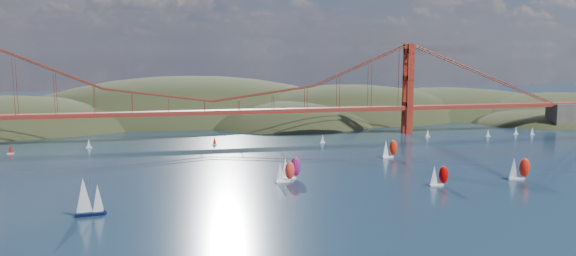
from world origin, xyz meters
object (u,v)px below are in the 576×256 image
(racer_0, at_px, (285,171))
(racer_2, at_px, (519,168))
(racer_rwb, at_px, (290,168))
(racer_1, at_px, (439,175))
(racer_3, at_px, (390,148))
(sloop_navy, at_px, (88,197))

(racer_0, height_order, racer_2, racer_2)
(racer_rwb, bearing_deg, racer_1, -34.97)
(racer_1, distance_m, racer_rwb, 57.41)
(racer_1, bearing_deg, racer_0, 160.16)
(racer_0, bearing_deg, racer_rwb, 43.03)
(racer_3, bearing_deg, racer_2, -71.66)
(racer_3, bearing_deg, racer_1, -106.25)
(sloop_navy, distance_m, racer_0, 75.57)
(racer_2, xyz_separation_m, racer_rwb, (-88.71, 19.97, 0.01))
(racer_1, height_order, racer_rwb, racer_rwb)
(racer_0, relative_size, racer_2, 0.92)
(sloop_navy, height_order, racer_rwb, sloop_navy)
(sloop_navy, distance_m, racer_rwb, 80.43)
(racer_0, xyz_separation_m, racer_rwb, (3.20, 4.64, 0.40))
(racer_1, bearing_deg, racer_2, 2.52)
(racer_0, xyz_separation_m, racer_1, (55.90, -18.11, -0.17))
(sloop_navy, bearing_deg, racer_2, -0.52)
(racer_0, distance_m, racer_3, 70.71)
(racer_1, relative_size, racer_2, 0.88)
(racer_0, relative_size, racer_3, 0.95)
(sloop_navy, relative_size, racer_2, 1.36)
(racer_0, relative_size, racer_1, 1.04)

